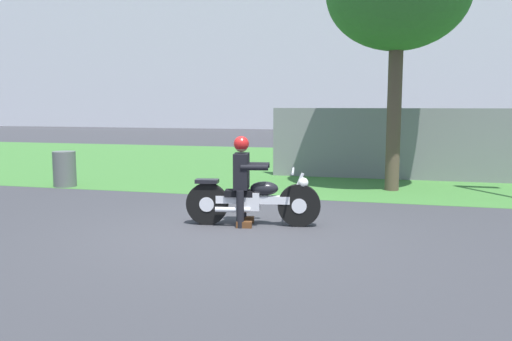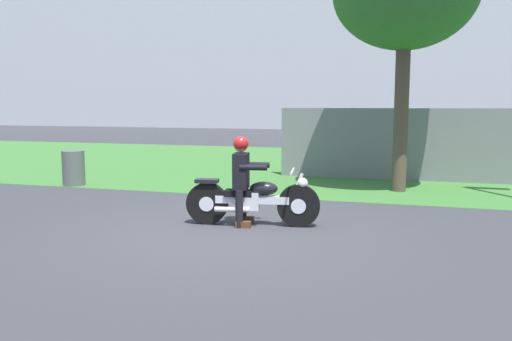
% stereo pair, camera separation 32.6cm
% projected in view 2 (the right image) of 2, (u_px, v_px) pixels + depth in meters
% --- Properties ---
extents(ground, '(120.00, 120.00, 0.00)m').
position_uv_depth(ground, '(227.00, 233.00, 7.78)').
color(ground, '#38383D').
extents(grass_verge, '(60.00, 12.00, 0.01)m').
position_uv_depth(grass_verge, '(325.00, 165.00, 16.38)').
color(grass_verge, '#3D7533').
rests_on(grass_verge, ground).
extents(stadium_facade, '(59.49, 8.00, 16.73)m').
position_uv_depth(stadium_facade, '(320.00, 21.00, 41.45)').
color(stadium_facade, silver).
rests_on(stadium_facade, ground).
extents(motorcycle_lead, '(2.11, 0.70, 0.89)m').
position_uv_depth(motorcycle_lead, '(253.00, 200.00, 8.25)').
color(motorcycle_lead, black).
rests_on(motorcycle_lead, ground).
extents(rider_lead, '(0.60, 0.52, 1.41)m').
position_uv_depth(rider_lead, '(242.00, 173.00, 8.22)').
color(rider_lead, black).
rests_on(rider_lead, ground).
extents(trash_can, '(0.52, 0.52, 0.82)m').
position_uv_depth(trash_can, '(74.00, 168.00, 12.31)').
color(trash_can, '#595E5B').
rests_on(trash_can, ground).
extents(fence_segment, '(7.00, 0.06, 1.80)m').
position_uv_depth(fence_segment, '(419.00, 145.00, 12.96)').
color(fence_segment, slate).
rests_on(fence_segment, ground).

